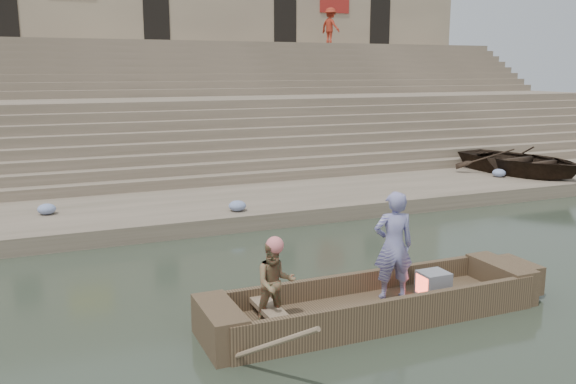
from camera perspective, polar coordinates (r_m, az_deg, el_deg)
ground at (r=11.80m, az=23.44°, el=-8.77°), size 120.00×120.00×0.00m
lower_landing at (r=17.94m, az=4.82°, el=-0.44°), size 32.00×4.00×0.40m
mid_landing at (r=24.56m, az=-3.36°, el=5.64°), size 32.00×3.00×2.80m
upper_landing at (r=31.14m, az=-7.80°, el=9.00°), size 32.00×3.00×5.20m
ghat_steps at (r=26.12m, az=-4.63°, el=6.85°), size 32.00×11.00×5.20m
building_wall at (r=35.02m, az=-9.72°, el=14.12°), size 32.00×5.07×11.20m
main_rowboat at (r=9.91m, az=8.10°, el=-11.08°), size 5.00×1.30×0.22m
rowboat_trim at (r=9.93m, az=9.20°, el=-9.84°), size 6.04×2.63×1.93m
standing_man at (r=9.92m, az=9.90°, el=-4.99°), size 0.74×0.58×1.78m
rowing_man at (r=8.88m, az=-1.23°, el=-8.57°), size 0.67×0.56×1.26m
television at (r=10.39m, az=13.48°, el=-8.38°), size 0.46×0.42×0.40m
beached_rowboat at (r=21.95m, az=21.10°, el=2.77°), size 3.96×4.96×0.92m
pedestrian at (r=33.55m, az=4.02°, el=15.32°), size 1.05×1.39×1.90m
cloth_bundles at (r=19.15m, az=10.35°, el=1.18°), size 17.86×3.04×0.26m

